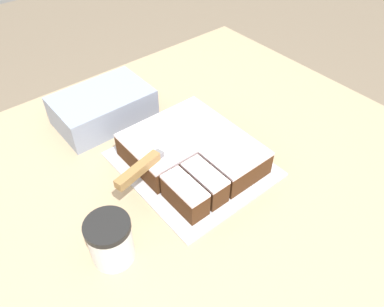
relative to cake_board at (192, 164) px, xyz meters
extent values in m
cube|color=tan|center=(-0.08, -0.01, -0.48)|extent=(1.40, 1.10, 0.96)
cube|color=silver|center=(0.00, 0.00, 0.00)|extent=(0.32, 0.37, 0.01)
cube|color=#472814|center=(0.00, 0.06, 0.03)|extent=(0.26, 0.18, 0.06)
cube|color=white|center=(0.00, 0.06, 0.07)|extent=(0.26, 0.18, 0.01)
cube|color=#472814|center=(0.06, -0.09, 0.03)|extent=(0.14, 0.12, 0.06)
cube|color=white|center=(0.06, -0.09, 0.07)|extent=(0.14, 0.12, 0.01)
cube|color=#472814|center=(-0.10, -0.09, 0.03)|extent=(0.05, 0.12, 0.06)
cube|color=white|center=(-0.10, -0.09, 0.07)|extent=(0.05, 0.12, 0.01)
cube|color=#472814|center=(-0.04, -0.09, 0.03)|extent=(0.05, 0.12, 0.06)
cube|color=white|center=(-0.04, -0.09, 0.07)|extent=(0.05, 0.12, 0.01)
cube|color=silver|center=(-0.01, 0.03, 0.07)|extent=(0.17, 0.06, 0.00)
cube|color=slate|center=(-0.09, 0.01, 0.08)|extent=(0.02, 0.02, 0.02)
cube|color=olive|center=(-0.16, 0.00, 0.08)|extent=(0.13, 0.05, 0.02)
cylinder|color=white|center=(-0.29, -0.10, 0.04)|extent=(0.09, 0.09, 0.09)
cylinder|color=black|center=(-0.29, -0.10, 0.10)|extent=(0.09, 0.09, 0.01)
cube|color=#8C99B2|center=(-0.08, 0.31, 0.04)|extent=(0.27, 0.18, 0.09)
camera|label=1|loc=(-0.43, -0.53, 0.69)|focal=35.00mm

